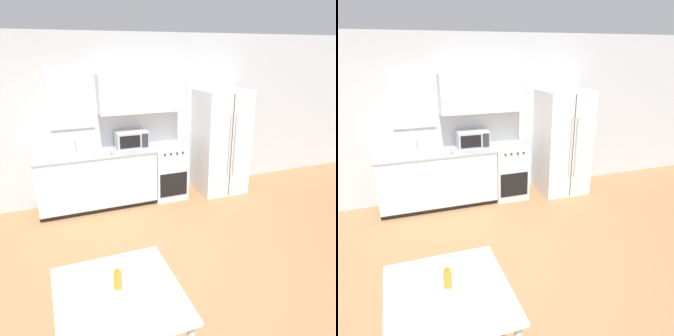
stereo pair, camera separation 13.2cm
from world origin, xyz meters
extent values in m
plane|color=#9E7047|center=(0.00, 0.00, 0.00)|extent=(12.00, 12.00, 0.00)
cube|color=silver|center=(0.00, 2.30, 1.35)|extent=(12.00, 0.06, 2.70)
cube|color=silver|center=(-0.52, 2.26, 1.72)|extent=(0.67, 0.04, 0.90)
cube|color=white|center=(0.55, 2.11, 1.79)|extent=(1.36, 0.32, 0.61)
cube|color=#333333|center=(-0.25, 2.00, 0.04)|extent=(1.84, 0.53, 0.08)
cube|color=white|center=(-0.25, 1.97, 0.48)|extent=(1.84, 0.59, 0.80)
cube|color=white|center=(-0.87, 1.67, 0.48)|extent=(0.59, 0.01, 0.78)
cube|color=white|center=(-0.25, 1.67, 0.48)|extent=(0.59, 0.01, 0.78)
cube|color=white|center=(0.36, 1.67, 0.48)|extent=(0.59, 0.01, 0.78)
cube|color=#9EA0A5|center=(-0.25, 1.97, 0.90)|extent=(1.86, 0.61, 0.03)
cube|color=white|center=(0.95, 1.97, 0.45)|extent=(0.56, 0.59, 0.91)
cube|color=black|center=(0.95, 1.67, 0.32)|extent=(0.48, 0.01, 0.40)
cylinder|color=#262626|center=(0.80, 1.66, 0.86)|extent=(0.03, 0.02, 0.03)
cylinder|color=#262626|center=(0.90, 1.66, 0.86)|extent=(0.03, 0.02, 0.03)
cylinder|color=#262626|center=(1.01, 1.66, 0.86)|extent=(0.03, 0.02, 0.03)
cylinder|color=#262626|center=(1.11, 1.66, 0.86)|extent=(0.03, 0.02, 0.03)
cube|color=white|center=(1.93, 1.90, 0.90)|extent=(0.82, 0.73, 1.80)
cube|color=#3F3F3F|center=(1.93, 1.53, 0.90)|extent=(0.01, 0.01, 1.74)
cylinder|color=silver|center=(1.88, 1.50, 0.94)|extent=(0.02, 0.02, 0.99)
cylinder|color=silver|center=(1.98, 1.50, 0.94)|extent=(0.02, 0.02, 0.99)
cube|color=#B7BABC|center=(-0.52, 1.97, 0.92)|extent=(0.73, 0.42, 0.02)
cylinder|color=silver|center=(-0.52, 2.14, 1.03)|extent=(0.02, 0.02, 0.20)
cylinder|color=silver|center=(-0.52, 2.07, 1.12)|extent=(0.02, 0.14, 0.02)
cube|color=#B7BABC|center=(0.37, 2.09, 1.05)|extent=(0.52, 0.30, 0.27)
cube|color=black|center=(0.31, 1.93, 1.05)|extent=(0.33, 0.01, 0.20)
cube|color=#2D2D33|center=(0.55, 1.93, 1.05)|extent=(0.10, 0.01, 0.22)
cylinder|color=white|center=(-0.09, 1.81, 0.97)|extent=(0.08, 0.08, 0.10)
torus|color=white|center=(-0.03, 1.81, 0.97)|extent=(0.02, 0.08, 0.08)
cube|color=white|center=(-0.60, -1.04, 0.73)|extent=(0.91, 0.95, 0.03)
cylinder|color=white|center=(-0.99, -0.62, 0.36)|extent=(0.06, 0.06, 0.72)
cylinder|color=white|center=(-0.20, -0.62, 0.36)|extent=(0.06, 0.06, 0.72)
cylinder|color=orange|center=(-0.58, -0.98, 0.82)|extent=(0.07, 0.07, 0.14)
cylinder|color=orange|center=(-0.58, -0.98, 0.91)|extent=(0.03, 0.03, 0.04)
cylinder|color=white|center=(-0.58, -0.98, 0.94)|extent=(0.03, 0.03, 0.02)
camera|label=1|loc=(-0.97, -2.98, 2.42)|focal=35.00mm
camera|label=2|loc=(-0.84, -3.03, 2.42)|focal=35.00mm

